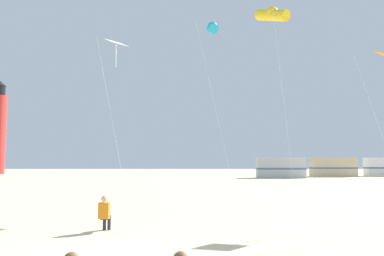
% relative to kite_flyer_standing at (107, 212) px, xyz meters
% --- Properties ---
extents(kite_flyer_standing, '(0.35, 0.52, 1.16)m').
position_rel_kite_flyer_standing_xyz_m(kite_flyer_standing, '(0.00, 0.00, 0.00)').
color(kite_flyer_standing, orange).
rests_on(kite_flyer_standing, ground).
extents(kite_tube_gold, '(2.10, 2.46, 12.03)m').
position_rel_kite_flyer_standing_xyz_m(kite_tube_gold, '(7.83, 9.77, 10.71)').
color(kite_tube_gold, silver).
rests_on(kite_tube_gold, ground).
extents(kite_tube_cyan, '(2.72, 2.69, 13.04)m').
position_rel_kite_flyer_standing_xyz_m(kite_tube_cyan, '(4.41, 14.83, 11.72)').
color(kite_tube_cyan, silver).
rests_on(kite_tube_cyan, ground).
extents(kite_diamond_white, '(1.61, 1.48, 8.20)m').
position_rel_kite_flyer_standing_xyz_m(kite_diamond_white, '(-0.80, 5.04, 7.08)').
color(kite_diamond_white, silver).
rests_on(kite_diamond_white, ground).
extents(lighthouse_distant, '(2.80, 2.80, 16.80)m').
position_rel_kite_flyer_standing_xyz_m(lighthouse_distant, '(-31.89, 53.02, 7.22)').
color(lighthouse_distant, red).
rests_on(lighthouse_distant, ground).
extents(rv_van_silver, '(6.52, 2.58, 2.80)m').
position_rel_kite_flyer_standing_xyz_m(rv_van_silver, '(14.94, 38.11, 0.78)').
color(rv_van_silver, '#B7BABF').
rests_on(rv_van_silver, ground).
extents(rv_van_tan, '(6.50, 2.52, 2.80)m').
position_rel_kite_flyer_standing_xyz_m(rv_van_tan, '(23.74, 42.36, 0.78)').
color(rv_van_tan, '#C6B28C').
rests_on(rv_van_tan, ground).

